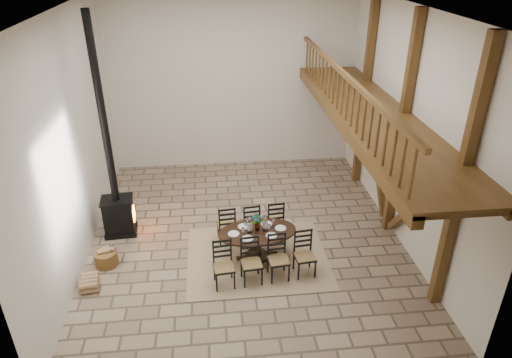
{
  "coord_description": "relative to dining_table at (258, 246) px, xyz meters",
  "views": [
    {
      "loc": [
        -0.71,
        -8.76,
        6.11
      ],
      "look_at": [
        0.27,
        0.4,
        1.28
      ],
      "focal_mm": 32.0,
      "sensor_mm": 36.0,
      "label": 1
    }
  ],
  "objects": [
    {
      "name": "log_stack",
      "position": [
        -3.41,
        -0.52,
        -0.25
      ],
      "size": [
        0.4,
        0.51,
        0.23
      ],
      "rotation": [
        0.0,
        0.0,
        0.14
      ],
      "color": "#9E8258",
      "rests_on": "ground"
    },
    {
      "name": "log_basket",
      "position": [
        -3.21,
        0.19,
        -0.19
      ],
      "size": [
        0.48,
        0.48,
        0.4
      ],
      "rotation": [
        0.0,
        0.0,
        0.08
      ],
      "color": "brown",
      "rests_on": "ground"
    },
    {
      "name": "rug",
      "position": [
        -0.01,
        0.08,
        -0.35
      ],
      "size": [
        3.0,
        2.5,
        0.02
      ],
      "primitive_type": "cube",
      "color": "tan",
      "rests_on": "ground"
    },
    {
      "name": "dining_table",
      "position": [
        0.0,
        0.0,
        0.0
      ],
      "size": [
        2.08,
        2.03,
        1.07
      ],
      "rotation": [
        0.0,
        0.0,
        0.1
      ],
      "color": "black",
      "rests_on": "ground"
    },
    {
      "name": "wood_stove",
      "position": [
        -3.08,
        1.36,
        0.75
      ],
      "size": [
        0.75,
        0.6,
        5.0
      ],
      "rotation": [
        0.0,
        0.0,
        0.08
      ],
      "color": "black",
      "rests_on": "ground"
    },
    {
      "name": "room_shell",
      "position": [
        1.01,
        0.91,
        2.65
      ],
      "size": [
        7.02,
        8.02,
        5.01
      ],
      "color": "beige",
      "rests_on": "ground"
    },
    {
      "name": "ground",
      "position": [
        -0.18,
        0.91,
        -0.36
      ],
      "size": [
        8.0,
        8.0,
        0.0
      ],
      "primitive_type": "plane",
      "color": "#9B8467",
      "rests_on": "ground"
    }
  ]
}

